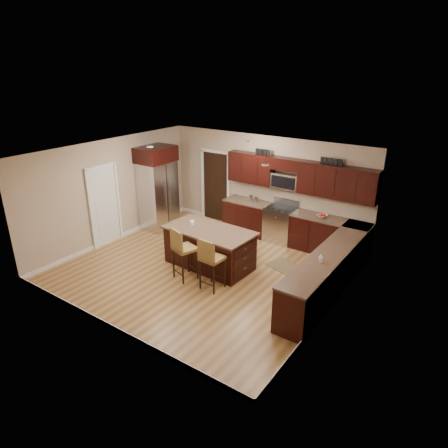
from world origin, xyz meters
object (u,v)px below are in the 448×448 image
Objects in this scene: stool_mid at (182,248)px; stool_right at (210,258)px; refrigerator at (158,187)px; range at (281,224)px; island at (210,249)px.

stool_mid reaches higher than stool_right.
stool_mid is at bearing -37.40° from refrigerator.
stool_right is (-0.04, -3.07, 0.25)m from range.
stool_mid is (-0.10, -0.85, 0.32)m from island.
stool_mid reaches higher than range.
stool_mid is at bearing -104.48° from range.
range is 0.47× the size of refrigerator.
island is 0.90× the size of refrigerator.
stool_mid is 3.19m from refrigerator.
refrigerator is at bearing 159.98° from stool_mid.
range is 3.57m from refrigerator.
range is 0.96× the size of stool_right.
island is at bearing -107.33° from range.
refrigerator is at bearing 160.12° from island.
refrigerator reaches higher than island.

